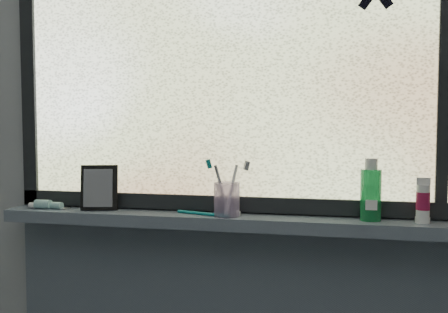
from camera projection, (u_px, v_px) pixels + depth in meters
name	position (u px, v px, depth m)	size (l,w,h in m)	color
wall_back	(246.00, 143.00, 1.65)	(3.00, 0.01, 2.50)	#9EA3A8
windowsill	(242.00, 222.00, 1.59)	(1.62, 0.14, 0.04)	slate
window_pane	(245.00, 56.00, 1.61)	(1.50, 0.01, 1.00)	silver
frame_bottom	(245.00, 204.00, 1.63)	(1.60, 0.03, 0.05)	black
frame_left	(30.00, 62.00, 1.77)	(0.05, 0.03, 1.10)	black
frame_mullion	(445.00, 50.00, 1.48)	(0.04, 0.03, 1.00)	black
vanity_mirror	(99.00, 188.00, 1.69)	(0.12, 0.06, 0.15)	black
toothpaste_tube	(48.00, 204.00, 1.71)	(0.17, 0.04, 0.03)	silver
toothbrush_cup	(227.00, 199.00, 1.57)	(0.08, 0.08, 0.11)	#C3A6DB
toothbrush_lying	(203.00, 213.00, 1.59)	(0.23, 0.02, 0.02)	#0D777B
mouthwash_bottle	(371.00, 190.00, 1.50)	(0.06, 0.06, 0.16)	green
cream_tube	(423.00, 199.00, 1.47)	(0.04, 0.04, 0.10)	silver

